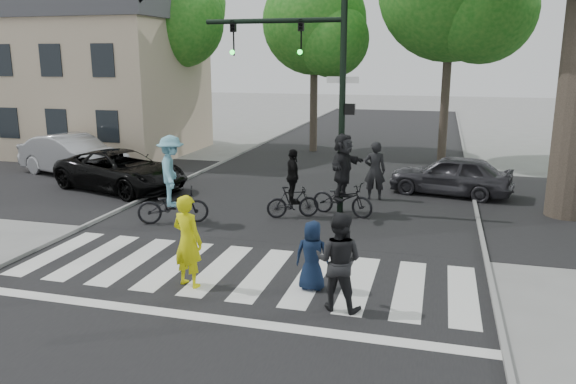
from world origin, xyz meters
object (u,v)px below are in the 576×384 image
traffic_signal (313,76)px  pedestrian_adult (339,261)px  pedestrian_child (312,256)px  cyclist_right (343,179)px  car_suv (121,171)px  pedestrian_woman (188,241)px  cyclist_left (172,186)px  car_silver (73,155)px  cyclist_mid (293,190)px  car_grey (450,175)px

traffic_signal → pedestrian_adult: bearing=-73.1°
pedestrian_child → cyclist_right: bearing=-86.1°
pedestrian_child → car_suv: size_ratio=0.28×
traffic_signal → pedestrian_woman: bearing=-99.8°
cyclist_left → car_silver: 8.24m
cyclist_mid → car_suv: size_ratio=0.40×
pedestrian_woman → pedestrian_child: bearing=-151.2°
traffic_signal → car_silver: 10.75m
pedestrian_child → cyclist_right: cyclist_right is taller
pedestrian_woman → car_silver: (-8.89, 8.76, -0.15)m
pedestrian_woman → cyclist_left: bearing=-42.0°
cyclist_left → pedestrian_child: bearing=-36.1°
cyclist_left → car_suv: 4.72m
pedestrian_child → car_silver: (-11.27, 8.29, 0.09)m
pedestrian_woman → pedestrian_child: size_ratio=1.34×
cyclist_left → cyclist_mid: bearing=25.4°
pedestrian_woman → car_suv: (-5.75, 7.02, -0.25)m
traffic_signal → car_suv: 7.60m
pedestrian_woman → cyclist_mid: cyclist_mid is taller
car_suv → car_grey: car_suv is taller
cyclist_mid → car_grey: (4.29, 3.97, -0.14)m
cyclist_left → car_suv: size_ratio=0.50×
pedestrian_woman → cyclist_left: cyclist_left is taller
cyclist_right → car_silver: bearing=165.2°
cyclist_mid → pedestrian_child: bearing=-71.0°
cyclist_mid → car_silver: bearing=160.1°
pedestrian_child → cyclist_mid: size_ratio=0.71×
pedestrian_adult → pedestrian_woman: bearing=3.2°
cyclist_right → car_grey: (2.98, 3.38, -0.39)m
cyclist_left → car_grey: size_ratio=0.62×
pedestrian_adult → cyclist_left: (-5.28, 4.10, 0.15)m
pedestrian_adult → cyclist_left: size_ratio=0.75×
pedestrian_adult → cyclist_mid: cyclist_mid is taller
cyclist_left → cyclist_mid: 3.32m
pedestrian_woman → car_suv: size_ratio=0.38×
pedestrian_child → cyclist_right: (-0.34, 5.39, 0.36)m
pedestrian_child → car_suv: (-8.13, 6.55, -0.01)m
traffic_signal → car_silver: size_ratio=1.28×
traffic_signal → car_suv: bearing=172.8°
pedestrian_child → cyclist_left: 5.76m
pedestrian_adult → cyclist_mid: size_ratio=0.92×
car_silver → car_grey: 13.91m
pedestrian_adult → cyclist_right: 6.19m
traffic_signal → car_silver: traffic_signal is taller
cyclist_right → cyclist_left: bearing=-155.0°
cyclist_right → car_silver: size_ratio=0.50×
car_suv → car_grey: bearing=-60.7°
traffic_signal → cyclist_right: (0.97, -0.30, -2.85)m
cyclist_right → car_silver: 11.31m
pedestrian_child → car_silver: car_silver is taller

